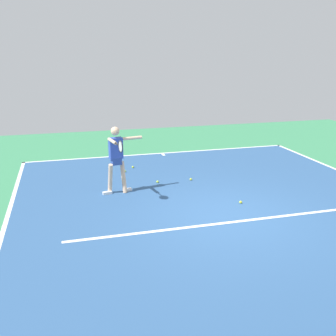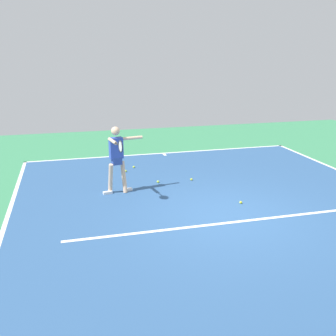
{
  "view_description": "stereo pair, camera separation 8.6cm",
  "coord_description": "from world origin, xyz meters",
  "px_view_note": "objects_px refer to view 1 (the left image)",
  "views": [
    {
      "loc": [
        3.47,
        7.62,
        3.56
      ],
      "look_at": [
        1.09,
        -1.08,
        0.9
      ],
      "focal_mm": 41.91,
      "sensor_mm": 36.0,
      "label": 1
    },
    {
      "loc": [
        3.39,
        7.64,
        3.56
      ],
      "look_at": [
        1.09,
        -1.08,
        0.9
      ],
      "focal_mm": 41.91,
      "sensor_mm": 36.0,
      "label": 2
    }
  ],
  "objects_px": {
    "tennis_ball_by_baseline": "(125,171)",
    "tennis_ball_far_corner": "(133,167)",
    "tennis_player": "(117,156)",
    "tennis_ball_by_sideline": "(157,182)",
    "tennis_ball_centre_court": "(241,202)",
    "tennis_ball_near_player": "(191,179)"
  },
  "relations": [
    {
      "from": "tennis_player",
      "to": "tennis_ball_centre_court",
      "type": "bearing_deg",
      "value": 141.04
    },
    {
      "from": "tennis_ball_near_player",
      "to": "tennis_ball_by_baseline",
      "type": "relative_size",
      "value": 1.0
    },
    {
      "from": "tennis_player",
      "to": "tennis_ball_by_sideline",
      "type": "distance_m",
      "value": 1.65
    },
    {
      "from": "tennis_ball_centre_court",
      "to": "tennis_ball_by_sideline",
      "type": "bearing_deg",
      "value": -52.53
    },
    {
      "from": "tennis_player",
      "to": "tennis_ball_far_corner",
      "type": "height_order",
      "value": "tennis_player"
    },
    {
      "from": "tennis_player",
      "to": "tennis_ball_by_sideline",
      "type": "relative_size",
      "value": 26.93
    },
    {
      "from": "tennis_ball_centre_court",
      "to": "tennis_ball_by_sideline",
      "type": "distance_m",
      "value": 2.62
    },
    {
      "from": "tennis_ball_by_sideline",
      "to": "tennis_ball_near_player",
      "type": "bearing_deg",
      "value": 177.6
    },
    {
      "from": "tennis_ball_far_corner",
      "to": "tennis_ball_by_sideline",
      "type": "relative_size",
      "value": 1.0
    },
    {
      "from": "tennis_ball_centre_court",
      "to": "tennis_ball_far_corner",
      "type": "xyz_separation_m",
      "value": [
        2.0,
        -3.74,
        0.0
      ]
    },
    {
      "from": "tennis_ball_near_player",
      "to": "tennis_ball_far_corner",
      "type": "distance_m",
      "value": 2.2
    },
    {
      "from": "tennis_player",
      "to": "tennis_ball_far_corner",
      "type": "relative_size",
      "value": 26.93
    },
    {
      "from": "tennis_player",
      "to": "tennis_ball_centre_court",
      "type": "height_order",
      "value": "tennis_player"
    },
    {
      "from": "tennis_ball_near_player",
      "to": "tennis_ball_by_baseline",
      "type": "bearing_deg",
      "value": -37.47
    },
    {
      "from": "tennis_ball_far_corner",
      "to": "tennis_ball_near_player",
      "type": "bearing_deg",
      "value": 129.37
    },
    {
      "from": "tennis_ball_near_player",
      "to": "tennis_ball_by_sideline",
      "type": "xyz_separation_m",
      "value": [
        0.99,
        -0.04,
        0.0
      ]
    },
    {
      "from": "tennis_player",
      "to": "tennis_ball_near_player",
      "type": "height_order",
      "value": "tennis_player"
    },
    {
      "from": "tennis_ball_by_baseline",
      "to": "tennis_ball_by_sideline",
      "type": "distance_m",
      "value": 1.47
    },
    {
      "from": "tennis_player",
      "to": "tennis_ball_centre_court",
      "type": "relative_size",
      "value": 26.93
    },
    {
      "from": "tennis_ball_by_baseline",
      "to": "tennis_ball_far_corner",
      "type": "relative_size",
      "value": 1.0
    },
    {
      "from": "tennis_ball_centre_court",
      "to": "tennis_ball_near_player",
      "type": "bearing_deg",
      "value": -73.38
    },
    {
      "from": "tennis_player",
      "to": "tennis_ball_centre_court",
      "type": "xyz_separation_m",
      "value": [
        -2.8,
        1.54,
        -0.99
      ]
    }
  ]
}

